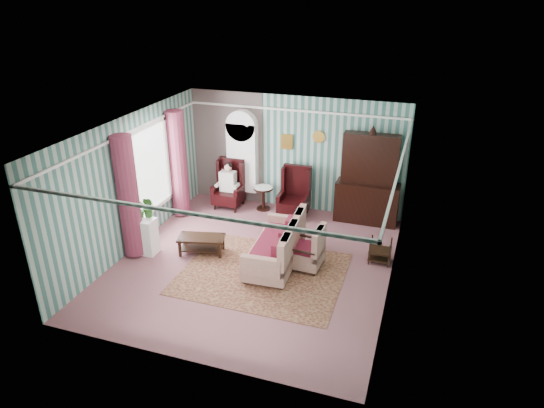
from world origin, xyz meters
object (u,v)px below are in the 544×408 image
(wingback_left, at_px, (228,185))
(plant_stand, at_px, (144,236))
(seated_woman, at_px, (228,186))
(sofa, at_px, (275,241))
(nest_table, at_px, (380,250))
(wingback_right, at_px, (294,193))
(floral_armchair, at_px, (305,247))
(bookcase, at_px, (242,162))
(dresser_hutch, at_px, (369,176))
(coffee_table, at_px, (202,245))
(round_side_table, at_px, (263,198))

(wingback_left, xyz_separation_m, plant_stand, (-0.80, -2.75, -0.22))
(seated_woman, xyz_separation_m, sofa, (2.01, -2.30, -0.07))
(nest_table, bearing_deg, wingback_right, 146.25)
(wingback_left, relative_size, wingback_right, 1.00)
(seated_woman, bearing_deg, floral_armchair, -40.15)
(seated_woman, bearing_deg, bookcase, 57.34)
(plant_stand, distance_m, sofa, 2.85)
(wingback_right, xyz_separation_m, sofa, (0.26, -2.30, -0.11))
(seated_woman, height_order, sofa, seated_woman)
(seated_woman, xyz_separation_m, nest_table, (4.07, -1.55, -0.32))
(dresser_hutch, relative_size, wingback_left, 1.89)
(sofa, bearing_deg, wingback_right, 3.75)
(seated_woman, xyz_separation_m, floral_armchair, (2.63, -2.22, -0.14))
(plant_stand, distance_m, coffee_table, 1.25)
(dresser_hutch, relative_size, wingback_right, 1.89)
(dresser_hutch, height_order, round_side_table, dresser_hutch)
(bookcase, height_order, plant_stand, bookcase)
(wingback_left, xyz_separation_m, coffee_table, (0.38, -2.39, -0.43))
(dresser_hutch, xyz_separation_m, seated_woman, (-3.50, -0.27, -0.59))
(bookcase, bearing_deg, seated_woman, -122.66)
(plant_stand, relative_size, coffee_table, 0.81)
(plant_stand, bearing_deg, wingback_right, 47.16)
(nest_table, bearing_deg, floral_armchair, -155.21)
(round_side_table, distance_m, coffee_table, 2.59)
(nest_table, bearing_deg, dresser_hutch, 107.39)
(wingback_right, xyz_separation_m, round_side_table, (-0.85, 0.15, -0.33))
(seated_woman, distance_m, floral_armchair, 3.44)
(bookcase, bearing_deg, round_side_table, -20.27)
(nest_table, relative_size, sofa, 0.27)
(round_side_table, bearing_deg, wingback_left, -170.54)
(plant_stand, xyz_separation_m, coffee_table, (1.18, 0.36, -0.20))
(round_side_table, xyz_separation_m, nest_table, (3.17, -1.70, -0.03))
(dresser_hutch, relative_size, plant_stand, 2.95)
(dresser_hutch, distance_m, sofa, 3.04)
(bookcase, relative_size, plant_stand, 2.80)
(bookcase, bearing_deg, nest_table, -26.92)
(wingback_left, bearing_deg, bookcase, 57.34)
(bookcase, xyz_separation_m, wingback_left, (-0.25, -0.39, -0.50))
(round_side_table, bearing_deg, seated_woman, -170.54)
(round_side_table, height_order, coffee_table, round_side_table)
(plant_stand, bearing_deg, floral_armchair, 8.85)
(plant_stand, xyz_separation_m, sofa, (2.81, 0.45, 0.12))
(coffee_table, bearing_deg, nest_table, 12.77)
(bookcase, xyz_separation_m, dresser_hutch, (3.25, -0.12, 0.06))
(sofa, bearing_deg, floral_armchair, -84.82)
(seated_woman, xyz_separation_m, round_side_table, (0.90, 0.15, -0.29))
(floral_armchair, bearing_deg, seated_woman, 52.78)
(wingback_right, bearing_deg, dresser_hutch, 8.77)
(wingback_right, height_order, round_side_table, wingback_right)
(dresser_hutch, xyz_separation_m, floral_armchair, (-0.87, -2.49, -0.73))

